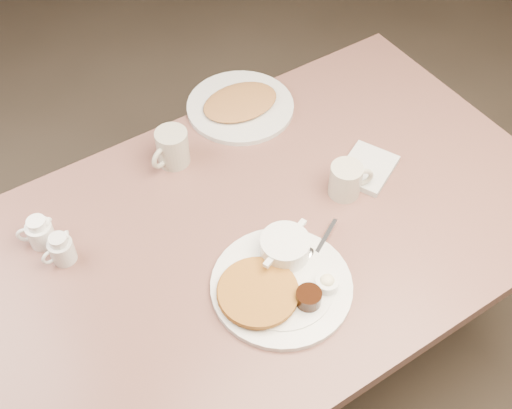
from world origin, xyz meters
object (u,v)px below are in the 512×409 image
diner_table (260,268)px  coffee_mug_far (172,148)px  coffee_mug_near (346,180)px  hash_plate (240,105)px  creamer_left (61,249)px  main_plate (280,278)px  creamer_right (40,232)px

diner_table → coffee_mug_far: 0.39m
coffee_mug_near → hash_plate: bearing=97.4°
coffee_mug_near → hash_plate: (-0.05, 0.41, -0.03)m
diner_table → creamer_left: (-0.43, 0.18, 0.21)m
main_plate → coffee_mug_far: size_ratio=3.27×
coffee_mug_far → creamer_left: (-0.36, -0.14, -0.01)m
main_plate → diner_table: bearing=71.6°
coffee_mug_far → creamer_left: 0.39m
creamer_right → hash_plate: size_ratio=0.28×
coffee_mug_far → creamer_right: (-0.38, -0.06, -0.01)m
creamer_left → hash_plate: creamer_left is taller
coffee_mug_far → creamer_right: coffee_mug_far is taller
creamer_right → hash_plate: bearing=12.4°
coffee_mug_near → creamer_right: coffee_mug_near is taller
coffee_mug_near → coffee_mug_far: (-0.31, 0.33, 0.00)m
coffee_mug_near → hash_plate: coffee_mug_near is taller
creamer_left → creamer_right: (-0.02, 0.07, -0.00)m
main_plate → coffee_mug_near: bearing=24.7°
diner_table → creamer_right: bearing=151.2°
diner_table → main_plate: (-0.05, -0.15, 0.19)m
creamer_left → main_plate: bearing=-41.1°
diner_table → main_plate: 0.25m
coffee_mug_far → diner_table: bearing=-77.6°
diner_table → main_plate: main_plate is taller
coffee_mug_near → creamer_right: 0.75m
coffee_mug_far → hash_plate: size_ratio=0.41×
coffee_mug_near → creamer_right: (-0.70, 0.27, -0.01)m
creamer_right → hash_plate: 0.66m
hash_plate → creamer_left: bearing=-160.9°
diner_table → coffee_mug_far: size_ratio=11.62×
hash_plate → diner_table: bearing=-115.8°
main_plate → coffee_mug_near: size_ratio=3.44×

